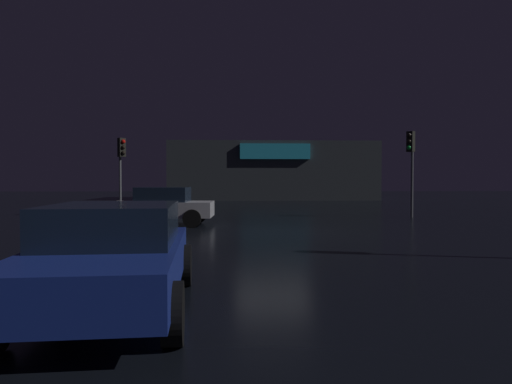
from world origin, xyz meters
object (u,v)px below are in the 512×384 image
at_px(store_building, 272,171).
at_px(car_near, 112,254).
at_px(traffic_signal_main, 411,153).
at_px(car_far, 162,205).
at_px(traffic_signal_cross_left, 121,158).

bearing_deg(store_building, car_near, -97.47).
bearing_deg(traffic_signal_main, car_far, -162.88).
bearing_deg(traffic_signal_cross_left, traffic_signal_main, -5.11).
xyz_separation_m(traffic_signal_cross_left, car_near, (4.00, -16.46, -2.12)).
xyz_separation_m(store_building, car_near, (-4.90, -37.37, -1.87)).
relative_size(car_near, car_far, 1.08).
bearing_deg(car_near, traffic_signal_cross_left, 103.68).
height_order(traffic_signal_cross_left, car_far, traffic_signal_cross_left).
distance_m(store_building, traffic_signal_main, 22.72).
height_order(store_building, car_far, store_building).
bearing_deg(car_far, store_building, 76.46).
bearing_deg(car_far, traffic_signal_cross_left, 120.36).
relative_size(store_building, car_far, 4.65).
height_order(traffic_signal_main, car_far, traffic_signal_main).
height_order(store_building, traffic_signal_cross_left, store_building).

